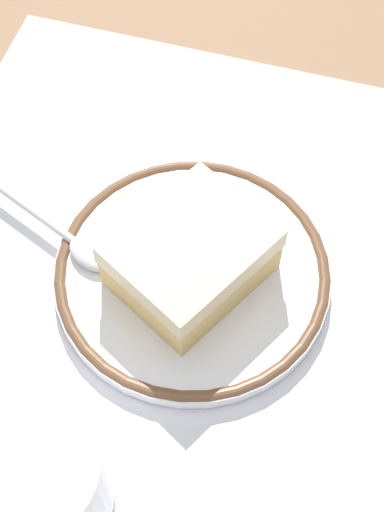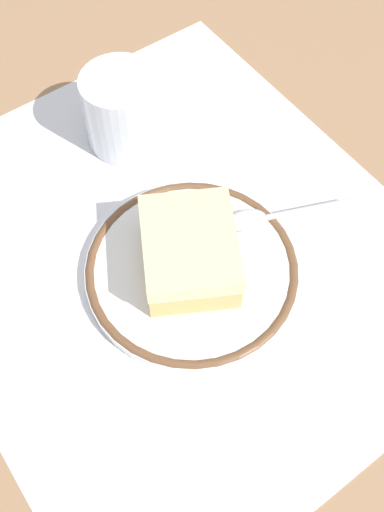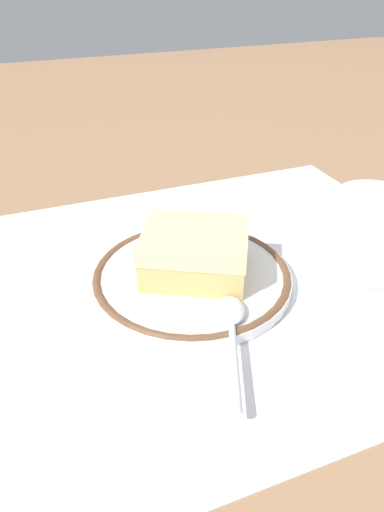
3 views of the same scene
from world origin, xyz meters
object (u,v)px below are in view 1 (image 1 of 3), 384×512
Objects in this scene: plate at (192,273)px; napkin at (106,117)px; cake_slice at (197,259)px; cup at (41,489)px; spoon at (75,241)px.

napkin is (0.12, 0.11, -0.01)m from plate.
plate is 1.56× the size of cake_slice.
plate is at bearing -12.61° from cup.
cake_slice is 0.18m from cup.
cake_slice is at bearing -14.33° from cup.
plate is 0.16m from napkin.
cake_slice is at bearing -138.34° from napkin.
napkin is at bearing 41.20° from plate.
cake_slice is 0.17m from napkin.
cup is (-0.17, 0.04, 0.03)m from plate.
spoon reaches higher than plate.
napkin is at bearing 41.66° from cake_slice.
cake_slice is 0.09m from spoon.
cake_slice reaches higher than spoon.
cup is at bearing -166.87° from napkin.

